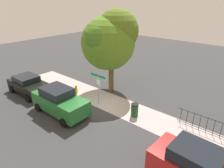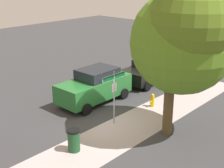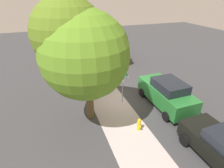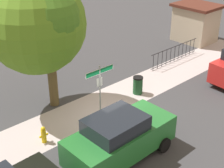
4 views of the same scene
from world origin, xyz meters
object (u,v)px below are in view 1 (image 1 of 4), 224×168
(shade_tree, at_px, (110,39))
(fire_hydrant, at_px, (76,89))
(street_sign, at_px, (98,82))
(trash_bin, at_px, (135,110))
(car_black, at_px, (28,85))
(car_green, at_px, (60,101))

(shade_tree, height_order, fire_hydrant, shade_tree)
(street_sign, distance_m, trash_bin, 3.49)
(trash_bin, bearing_deg, shade_tree, 151.34)
(car_black, height_order, fire_hydrant, car_black)
(car_black, relative_size, fire_hydrant, 5.32)
(street_sign, bearing_deg, car_black, -158.07)
(car_green, bearing_deg, street_sign, 63.33)
(car_black, relative_size, trash_bin, 4.23)
(fire_hydrant, bearing_deg, car_black, -140.04)
(shade_tree, bearing_deg, street_sign, -66.83)
(shade_tree, xyz_separation_m, fire_hydrant, (-1.80, -2.68, -4.30))
(street_sign, height_order, trash_bin, street_sign)
(street_sign, xyz_separation_m, car_black, (-6.29, -2.53, -1.14))
(street_sign, height_order, fire_hydrant, street_sign)
(shade_tree, xyz_separation_m, car_black, (-5.06, -5.41, -3.86))
(shade_tree, relative_size, trash_bin, 7.36)
(car_green, height_order, trash_bin, car_green)
(car_black, bearing_deg, shade_tree, 45.34)
(shade_tree, distance_m, fire_hydrant, 5.38)
(car_green, bearing_deg, shade_tree, 88.39)
(car_black, relative_size, car_green, 0.90)
(fire_hydrant, bearing_deg, street_sign, -3.75)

